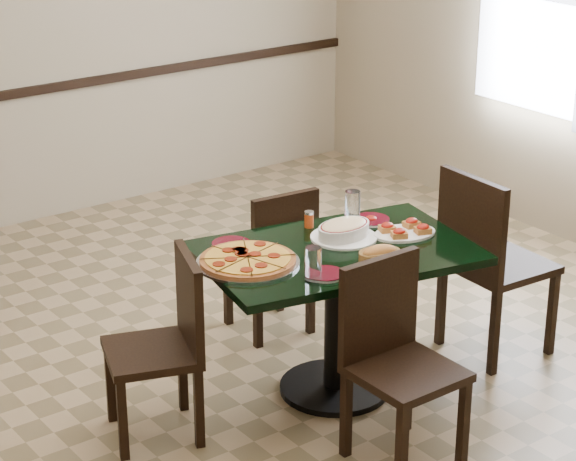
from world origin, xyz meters
TOP-DOWN VIEW (x-y plane):
  - floor at (0.00, 0.00)m, footprint 5.50×5.50m
  - room_shell at (1.02, 1.73)m, footprint 5.50×5.50m
  - main_table at (0.03, -0.31)m, footprint 1.39×1.04m
  - chair_far at (0.17, 0.36)m, footprint 0.42×0.42m
  - chair_near at (-0.11, -0.88)m, footprint 0.42×0.42m
  - chair_right at (0.89, -0.46)m, footprint 0.49×0.49m
  - chair_left at (-0.80, -0.15)m, footprint 0.51×0.51m
  - pepperoni_pizza at (-0.40, -0.21)m, footprint 0.47×0.47m
  - lasagna_casserole at (0.14, -0.23)m, footprint 0.32×0.32m
  - bread_basket at (0.08, -0.56)m, footprint 0.23×0.18m
  - bruschetta_platter at (0.41, -0.37)m, footprint 0.35×0.28m
  - side_plate_near at (-0.20, -0.52)m, footprint 0.17×0.17m
  - side_plate_far_r at (0.40, -0.13)m, footprint 0.18×0.18m
  - side_plate_far_l at (-0.34, 0.02)m, footprint 0.18×0.18m
  - napkin_setting at (-0.10, -0.60)m, footprint 0.16×0.16m
  - water_glass_a at (0.31, -0.09)m, footprint 0.08×0.08m
  - water_glass_b at (-0.28, -0.53)m, footprint 0.07×0.07m
  - pepper_shaker at (0.10, -0.01)m, footprint 0.05×0.05m

SIDE VIEW (x-z plane):
  - floor at x=0.00m, z-range 0.00..0.00m
  - chair_far at x=0.17m, z-range 0.04..0.87m
  - chair_left at x=-0.80m, z-range 0.05..0.91m
  - chair_near at x=-0.11m, z-range 0.05..0.95m
  - chair_right at x=0.89m, z-range 0.06..1.06m
  - main_table at x=0.03m, z-range 0.19..0.94m
  - napkin_setting at x=-0.10m, z-range 0.75..0.76m
  - side_plate_near at x=-0.20m, z-range 0.75..0.77m
  - side_plate_far_l at x=-0.34m, z-range 0.75..0.77m
  - side_plate_far_r at x=0.40m, z-range 0.74..0.77m
  - pepperoni_pizza at x=-0.40m, z-range 0.75..0.79m
  - bruschetta_platter at x=0.41m, z-range 0.75..0.80m
  - bread_basket at x=0.08m, z-range 0.74..0.83m
  - pepper_shaker at x=0.10m, z-range 0.75..0.83m
  - lasagna_casserole at x=0.14m, z-range 0.75..0.84m
  - water_glass_b at x=-0.28m, z-range 0.75..0.91m
  - water_glass_a at x=0.31m, z-range 0.75..0.91m
  - room_shell at x=1.02m, z-range -1.58..3.92m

